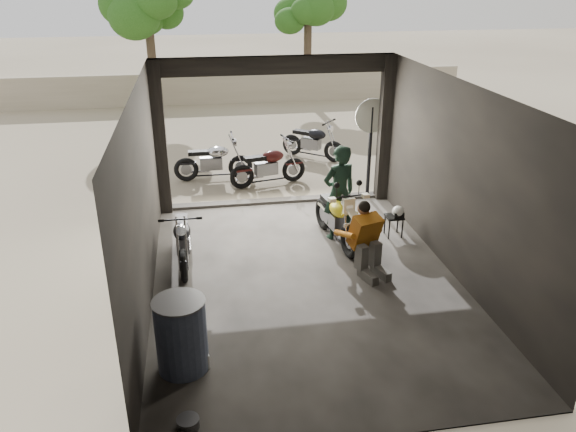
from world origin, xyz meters
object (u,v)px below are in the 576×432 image
object	(u,v)px
left_bike	(182,236)
oil_drum	(181,336)
stool	(394,219)
rider	(339,193)
main_bike	(336,214)
mechanic	(369,242)
sign_post	(371,132)
outside_bike_c	(313,139)
outside_bike_a	(213,158)
outside_bike_b	(268,163)
helmet	(398,211)

from	to	relation	value
left_bike	oil_drum	size ratio (longest dim) A/B	1.56
stool	oil_drum	world-z (taller)	oil_drum
rider	main_bike	bearing A→B (deg)	46.33
mechanic	sign_post	world-z (taller)	sign_post
main_bike	outside_bike_c	xyz separation A→B (m)	(0.63, 5.17, -0.03)
oil_drum	left_bike	bearing A→B (deg)	90.00
outside_bike_a	sign_post	world-z (taller)	sign_post
main_bike	mechanic	bearing A→B (deg)	-87.95
outside_bike_b	rider	distance (m)	3.27
rider	stool	xyz separation A→B (m)	(1.08, -0.13, -0.56)
stool	outside_bike_c	bearing A→B (deg)	95.93
mechanic	sign_post	xyz separation A→B (m)	(1.04, 3.44, 0.90)
left_bike	outside_bike_b	xyz separation A→B (m)	(1.99, 3.68, 0.03)
main_bike	stool	size ratio (longest dim) A/B	3.94
outside_bike_a	oil_drum	size ratio (longest dim) A/B	1.64
outside_bike_a	sign_post	xyz separation A→B (m)	(3.40, -1.74, 0.95)
main_bike	stool	distance (m)	1.18
main_bike	oil_drum	xyz separation A→B (m)	(-2.84, -3.29, -0.07)
oil_drum	rider	bearing A→B (deg)	49.91
outside_bike_a	mechanic	size ratio (longest dim) A/B	1.35
rider	mechanic	world-z (taller)	rider
main_bike	oil_drum	size ratio (longest dim) A/B	1.71
main_bike	sign_post	size ratio (longest dim) A/B	0.77
main_bike	outside_bike_a	xyz separation A→B (m)	(-2.12, 3.88, -0.01)
rider	stool	size ratio (longest dim) A/B	4.21
mechanic	sign_post	distance (m)	3.70
left_bike	sign_post	size ratio (longest dim) A/B	0.70
oil_drum	sign_post	distance (m)	6.89
helmet	left_bike	bearing A→B (deg)	-168.93
outside_bike_c	sign_post	xyz separation A→B (m)	(0.65, -3.03, 0.96)
main_bike	helmet	xyz separation A→B (m)	(1.21, 0.00, -0.03)
outside_bike_a	outside_bike_b	size ratio (longest dim) A/B	1.00
mechanic	outside_bike_c	bearing A→B (deg)	68.38
stool	outside_bike_b	bearing A→B (deg)	121.76
mechanic	oil_drum	world-z (taller)	mechanic
outside_bike_b	rider	world-z (taller)	rider
outside_bike_c	stool	size ratio (longest dim) A/B	3.70
rider	outside_bike_a	bearing A→B (deg)	-76.56
rider	oil_drum	size ratio (longest dim) A/B	1.83
outside_bike_c	stool	world-z (taller)	outside_bike_c
outside_bike_a	oil_drum	distance (m)	7.21
main_bike	outside_bike_c	bearing A→B (deg)	74.61
mechanic	sign_post	bearing A→B (deg)	54.98
outside_bike_a	helmet	size ratio (longest dim) A/B	7.00
outside_bike_a	left_bike	bearing A→B (deg)	170.70
helmet	oil_drum	size ratio (longest dim) A/B	0.23
left_bike	outside_bike_c	size ratio (longest dim) A/B	0.97
rider	helmet	bearing A→B (deg)	153.56
outside_bike_c	oil_drum	xyz separation A→B (m)	(-3.47, -8.46, -0.04)
outside_bike_a	rider	distance (m)	4.33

